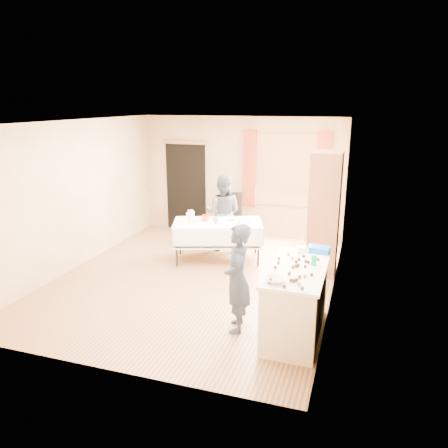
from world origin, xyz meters
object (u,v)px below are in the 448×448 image
(counter, at_px, (296,301))
(girl, at_px, (237,278))
(woman, at_px, (223,213))
(cabinet, at_px, (324,214))
(chair, at_px, (232,228))
(party_table, at_px, (218,237))

(counter, distance_m, girl, 0.80)
(girl, distance_m, woman, 3.24)
(woman, bearing_deg, cabinet, 157.90)
(counter, distance_m, chair, 3.83)
(chair, xyz_separation_m, girl, (1.13, -3.46, 0.40))
(cabinet, height_order, chair, cabinet)
(cabinet, height_order, counter, cabinet)
(woman, bearing_deg, chair, -101.46)
(cabinet, xyz_separation_m, woman, (-2.03, 0.64, -0.29))
(chair, xyz_separation_m, woman, (-0.05, -0.44, 0.44))
(cabinet, height_order, girl, cabinet)
(cabinet, xyz_separation_m, counter, (-0.10, -2.25, -0.60))
(chair, bearing_deg, girl, -90.42)
(woman, bearing_deg, counter, 119.10)
(cabinet, bearing_deg, girl, -109.51)
(cabinet, distance_m, chair, 2.37)
(cabinet, relative_size, party_table, 1.16)
(party_table, xyz_separation_m, girl, (1.08, -2.39, 0.27))
(counter, height_order, girl, girl)
(counter, height_order, party_table, counter)
(party_table, distance_m, girl, 2.64)
(cabinet, relative_size, chair, 1.98)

